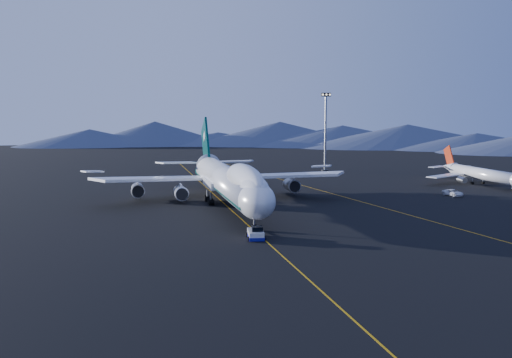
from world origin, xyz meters
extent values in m
plane|color=black|center=(0.00, 0.00, 0.00)|extent=(500.00, 500.00, 0.00)
cube|color=#CD8F0C|center=(0.00, 0.00, 0.01)|extent=(0.25, 220.00, 0.01)
cube|color=#CD8F0C|center=(30.00, 10.00, 0.01)|extent=(28.08, 198.09, 0.01)
cone|color=#424C67|center=(-40.81, 231.43, 6.00)|extent=(100.00, 100.00, 12.00)
cone|color=#424C67|center=(36.76, 232.11, 6.00)|extent=(100.00, 100.00, 12.00)
cone|color=#424C67|center=(110.33, 207.49, 6.00)|extent=(100.00, 100.00, 12.00)
cone|color=#424C67|center=(171.87, 160.27, 6.00)|extent=(100.00, 100.00, 12.00)
cylinder|color=silver|center=(0.00, 0.00, 5.60)|extent=(6.50, 56.00, 6.50)
ellipsoid|color=silver|center=(0.00, -28.00, 5.60)|extent=(6.50, 10.40, 6.50)
ellipsoid|color=silver|center=(0.00, -18.50, 8.10)|extent=(5.13, 25.16, 5.85)
cube|color=black|center=(0.00, -30.00, 6.80)|extent=(3.60, 1.61, 1.29)
cone|color=silver|center=(0.00, 33.00, 6.40)|extent=(6.50, 12.00, 6.50)
cube|color=#033833|center=(0.00, 1.00, 4.70)|extent=(6.24, 60.00, 1.10)
cube|color=silver|center=(0.00, 5.50, 4.50)|extent=(7.50, 13.00, 1.60)
cube|color=silver|center=(-14.50, 11.50, 5.20)|extent=(30.62, 23.28, 2.83)
cube|color=silver|center=(14.50, 11.50, 5.20)|extent=(30.62, 23.28, 2.83)
cylinder|color=slate|center=(-9.50, 7.50, 2.40)|extent=(2.90, 5.50, 2.90)
cylinder|color=slate|center=(-19.00, 14.00, 2.40)|extent=(2.90, 5.50, 2.90)
cylinder|color=slate|center=(9.50, 7.50, 2.40)|extent=(2.90, 5.50, 2.90)
cylinder|color=slate|center=(19.00, 14.00, 2.40)|extent=(2.90, 5.50, 2.90)
cube|color=#033833|center=(0.00, 32.00, 11.40)|extent=(0.55, 14.11, 15.94)
cube|color=silver|center=(-7.50, 34.50, 6.80)|extent=(12.39, 9.47, 0.98)
cube|color=silver|center=(7.50, 34.50, 6.80)|extent=(12.39, 9.47, 0.98)
cylinder|color=black|center=(0.00, -26.50, 0.55)|extent=(0.90, 1.10, 1.10)
cube|color=silver|center=(-1.22, -32.72, 0.83)|extent=(3.07, 5.14, 1.21)
cube|color=navy|center=(-1.22, -32.72, 0.39)|extent=(3.21, 5.37, 0.55)
cube|color=black|center=(-1.22, -32.72, 1.71)|extent=(1.99, 1.99, 0.99)
cylinder|color=silver|center=(77.11, 19.13, 3.17)|extent=(3.34, 28.14, 3.34)
cone|color=silver|center=(77.11, 35.84, 3.52)|extent=(3.34, 6.16, 3.34)
cube|color=silver|center=(68.32, 23.53, 2.46)|extent=(14.77, 9.97, 0.31)
cube|color=silver|center=(85.91, 23.53, 2.46)|extent=(14.77, 9.97, 0.31)
cylinder|color=slate|center=(72.28, 21.33, 1.41)|extent=(1.67, 3.08, 1.67)
cylinder|color=slate|center=(81.95, 21.33, 1.41)|extent=(1.67, 3.08, 1.67)
cube|color=#A8290F|center=(77.11, 36.28, 6.86)|extent=(0.31, 6.00, 7.09)
imported|color=white|center=(57.51, 2.49, 0.79)|extent=(3.49, 6.02, 1.58)
cylinder|color=black|center=(46.91, 65.49, 0.21)|extent=(2.52, 2.52, 0.42)
cylinder|color=slate|center=(46.91, 65.49, 13.12)|extent=(0.73, 0.73, 26.23)
cube|color=black|center=(46.91, 65.49, 26.54)|extent=(3.36, 0.84, 1.26)
camera|label=1|loc=(-22.38, -122.62, 21.08)|focal=40.00mm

